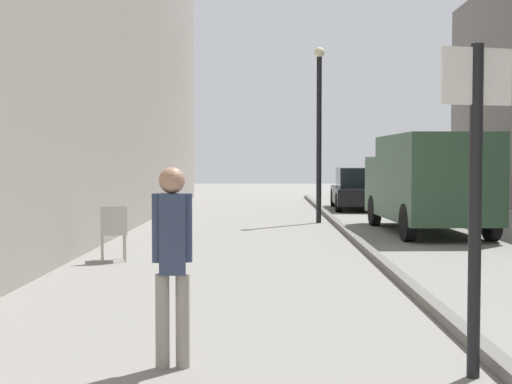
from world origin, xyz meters
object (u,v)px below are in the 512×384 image
object	(u,v)px
parked_car	(360,189)
lamp_post	(319,123)
cafe_chair_near_window	(114,229)
pedestrian_main_foreground	(172,253)
delivery_van	(428,180)
street_sign_post	(476,181)

from	to	relation	value
parked_car	lamp_post	world-z (taller)	lamp_post
parked_car	cafe_chair_near_window	bearing A→B (deg)	-111.98
pedestrian_main_foreground	cafe_chair_near_window	world-z (taller)	pedestrian_main_foreground
pedestrian_main_foreground	cafe_chair_near_window	bearing A→B (deg)	-81.51
delivery_van	lamp_post	size ratio (longest dim) A/B	1.13
pedestrian_main_foreground	street_sign_post	bearing A→B (deg)	167.01
parked_car	cafe_chair_near_window	size ratio (longest dim) A/B	4.53
delivery_van	parked_car	world-z (taller)	delivery_van
pedestrian_main_foreground	lamp_post	distance (m)	14.07
lamp_post	street_sign_post	bearing A→B (deg)	-89.30
delivery_van	street_sign_post	world-z (taller)	street_sign_post
pedestrian_main_foreground	street_sign_post	size ratio (longest dim) A/B	0.63
pedestrian_main_foreground	delivery_van	bearing A→B (deg)	-119.92
parked_car	street_sign_post	world-z (taller)	street_sign_post
street_sign_post	cafe_chair_near_window	bearing A→B (deg)	-73.15
parked_car	street_sign_post	bearing A→B (deg)	-92.81
street_sign_post	lamp_post	size ratio (longest dim) A/B	0.55
street_sign_post	lamp_post	distance (m)	14.06
pedestrian_main_foreground	street_sign_post	distance (m)	2.47
pedestrian_main_foreground	parked_car	world-z (taller)	pedestrian_main_foreground
parked_car	cafe_chair_near_window	world-z (taller)	parked_car
street_sign_post	lamp_post	xyz separation A→B (m)	(-0.17, 14.01, 1.18)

